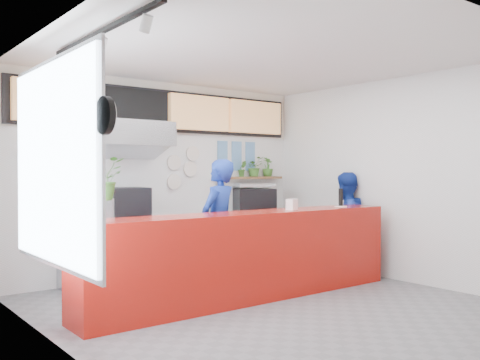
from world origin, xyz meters
TOP-DOWN VIEW (x-y plane):
  - floor at (0.00, 0.00)m, footprint 5.00×5.00m
  - ceiling at (0.00, 0.00)m, footprint 5.00×5.00m
  - wall_back at (0.00, 2.50)m, footprint 5.00×0.00m
  - wall_left at (-2.50, 0.00)m, footprint 0.00×5.00m
  - wall_right at (2.50, 0.00)m, footprint 0.00×5.00m
  - service_counter at (0.00, 0.40)m, footprint 4.50×0.60m
  - cream_band at (0.00, 2.49)m, footprint 5.00×0.02m
  - prep_bench at (-0.80, 2.20)m, footprint 1.80×0.60m
  - panini_oven at (-0.78, 2.20)m, footprint 0.59×0.59m
  - extraction_hood at (-0.80, 2.15)m, footprint 1.20×0.70m
  - hood_lip at (-0.80, 2.15)m, footprint 1.20×0.69m
  - right_bench at (1.50, 2.20)m, footprint 1.80×0.60m
  - espresso_machine at (1.56, 2.20)m, footprint 0.77×0.67m
  - espresso_tray at (1.56, 2.20)m, footprint 0.74×0.64m
  - herb_shelf at (1.60, 2.40)m, footprint 1.40×0.18m
  - menu_board_far_left at (-1.75, 2.38)m, footprint 1.10×0.10m
  - menu_board_mid_left at (-0.59, 2.38)m, footprint 1.10×0.10m
  - menu_board_mid_right at (0.57, 2.38)m, footprint 1.10×0.10m
  - menu_board_far_right at (1.73, 2.38)m, footprint 1.10×0.10m
  - soffit at (0.00, 2.46)m, footprint 4.80×0.04m
  - window_pane at (-2.47, 0.30)m, footprint 0.04×2.20m
  - window_frame at (-2.45, 0.30)m, footprint 0.03×2.30m
  - wall_clock_rim at (-2.46, -0.90)m, footprint 0.05×0.30m
  - wall_clock_face at (-2.43, -0.90)m, footprint 0.02×0.26m
  - track_rail at (-2.10, 0.00)m, footprint 0.05×2.40m
  - dec_plate_a at (0.15, 2.47)m, footprint 0.24×0.03m
  - dec_plate_b at (0.45, 2.47)m, footprint 0.24×0.03m
  - dec_plate_c at (0.15, 2.47)m, footprint 0.24×0.03m
  - dec_plate_d at (0.50, 2.47)m, footprint 0.24×0.03m
  - photo_frame_a at (1.10, 2.48)m, footprint 0.20×0.02m
  - photo_frame_b at (1.40, 2.48)m, footprint 0.20×0.02m
  - photo_frame_c at (1.70, 2.48)m, footprint 0.20×0.02m
  - photo_frame_d at (1.10, 2.48)m, footprint 0.20×0.02m
  - photo_frame_e at (1.40, 2.48)m, footprint 0.20×0.02m
  - photo_frame_f at (1.70, 2.48)m, footprint 0.20×0.02m
  - staff_center at (-0.02, 1.01)m, footprint 0.77×0.65m
  - staff_right at (2.35, 0.87)m, footprint 0.79×0.62m
  - herb_b at (1.46, 2.40)m, footprint 0.18×0.17m
  - herb_c at (1.72, 2.40)m, footprint 0.34×0.30m
  - herb_d at (2.04, 2.40)m, footprint 0.23×0.21m
  - glass_vase at (-1.95, 0.32)m, footprint 0.24×0.24m
  - basil_vase at (-1.95, 0.32)m, footprint 0.49×0.47m
  - napkin_holder at (0.70, 0.35)m, footprint 0.19×0.16m
  - white_plate at (1.69, 0.38)m, footprint 0.23×0.23m
  - pepper_mill at (1.69, 0.38)m, footprint 0.07×0.07m

SIDE VIEW (x-z plane):
  - floor at x=0.00m, z-range 0.00..0.00m
  - prep_bench at x=-0.80m, z-range 0.00..0.90m
  - right_bench at x=1.50m, z-range 0.00..0.90m
  - service_counter at x=0.00m, z-range 0.00..1.10m
  - staff_right at x=2.35m, z-range 0.00..1.60m
  - staff_center at x=-0.02m, z-range 0.00..1.78m
  - white_plate at x=1.69m, z-range 1.10..1.11m
  - espresso_machine at x=1.56m, z-range 0.90..1.32m
  - panini_oven at x=-0.78m, z-range 0.90..1.38m
  - napkin_holder at x=0.70m, z-range 1.10..1.25m
  - glass_vase at x=-1.95m, z-range 1.10..1.34m
  - pepper_mill at x=1.69m, z-range 1.11..1.36m
  - espresso_tray at x=1.56m, z-range 1.35..1.41m
  - dec_plate_c at x=0.15m, z-range 1.33..1.57m
  - wall_back at x=0.00m, z-range -1.00..4.00m
  - wall_left at x=-2.50m, z-range -1.00..4.00m
  - wall_right at x=2.50m, z-range -1.00..4.00m
  - herb_shelf at x=1.60m, z-range 1.48..1.52m
  - basil_vase at x=-1.95m, z-range 1.32..1.76m
  - dec_plate_b at x=0.45m, z-range 1.53..1.77m
  - herb_b at x=1.46m, z-range 1.52..1.79m
  - herb_d at x=2.04m, z-range 1.52..1.86m
  - herb_c at x=1.72m, z-range 1.52..1.86m
  - window_pane at x=-2.47m, z-range 0.75..2.65m
  - window_frame at x=-2.45m, z-range 0.70..2.70m
  - dec_plate_a at x=0.15m, z-range 1.63..1.87m
  - photo_frame_d at x=1.10m, z-range 1.62..1.88m
  - photo_frame_e at x=1.40m, z-range 1.62..1.88m
  - photo_frame_f at x=1.70m, z-range 1.62..1.88m
  - dec_plate_d at x=0.50m, z-range 1.78..2.02m
  - hood_lip at x=-0.80m, z-range 1.79..2.11m
  - photo_frame_a at x=1.10m, z-range 1.88..2.12m
  - photo_frame_b at x=1.40m, z-range 1.88..2.12m
  - photo_frame_c at x=1.70m, z-range 1.88..2.12m
  - wall_clock_rim at x=-2.46m, z-range 1.90..2.20m
  - wall_clock_face at x=-2.43m, z-range 1.92..2.18m
  - extraction_hood at x=-0.80m, z-range 1.98..2.32m
  - menu_board_far_left at x=-1.75m, z-range 2.27..2.82m
  - menu_board_mid_left at x=-0.59m, z-range 2.27..2.82m
  - menu_board_mid_right at x=0.57m, z-range 2.27..2.82m
  - menu_board_far_right at x=1.73m, z-range 2.27..2.82m
  - soffit at x=0.00m, z-range 2.22..2.88m
  - cream_band at x=0.00m, z-range 2.20..3.00m
  - track_rail at x=-2.10m, z-range 2.92..2.96m
  - ceiling at x=0.00m, z-range 3.00..3.00m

